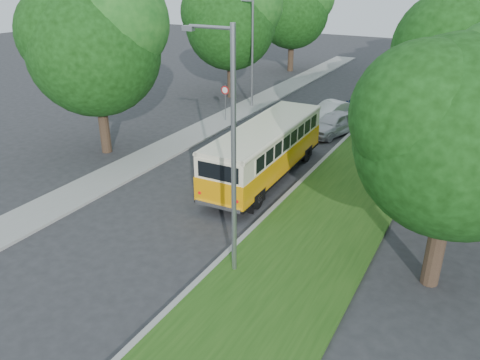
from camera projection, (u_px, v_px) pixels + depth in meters
The scene contains 13 objects.
ground at pixel (174, 212), 19.64m from camera, with size 120.00×120.00×0.00m, color #2B2B2E.
curb at pixel (299, 184), 22.04m from camera, with size 0.20×70.00×0.15m, color gray.
grass_verge at pixel (348, 194), 21.01m from camera, with size 4.50×70.00×0.13m, color #224D14.
sidewalk at pixel (157, 153), 25.71m from camera, with size 2.20×70.00×0.12m, color gray.
treeline at pixel (373, 26), 30.22m from camera, with size 24.27×41.91×9.46m.
lamppost_near at pixel (231, 150), 14.01m from camera, with size 1.71×0.16×8.00m.
lamppost_far at pixel (251, 50), 32.80m from camera, with size 1.71×0.16×7.50m.
warning_sign at pixel (225, 97), 30.48m from camera, with size 0.56×0.10×2.50m.
vintage_bus at pixel (265, 152), 22.24m from camera, with size 2.37×9.19×2.73m, color #F69B07, non-canonical shape.
car_silver at pixel (334, 123), 28.57m from camera, with size 1.66×4.12×1.40m, color silver.
car_white at pixel (331, 112), 31.01m from camera, with size 1.39×3.99×1.31m, color silver.
car_blue at pixel (359, 105), 32.83m from camera, with size 1.74×4.29×1.24m, color navy.
car_grey at pixel (382, 82), 39.16m from camera, with size 2.23×4.83×1.34m, color slate.
Camera 1 is at (10.75, -13.90, 9.30)m, focal length 35.00 mm.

